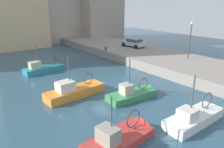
% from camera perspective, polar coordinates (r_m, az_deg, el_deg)
% --- Properties ---
extents(water_surface, '(80.00, 80.00, 0.00)m').
position_cam_1_polar(water_surface, '(22.03, -1.95, -3.56)').
color(water_surface, '#2D5166').
rests_on(water_surface, ground).
extents(quay_wall, '(9.00, 56.00, 1.20)m').
position_cam_1_polar(quay_wall, '(29.65, 16.46, 2.74)').
color(quay_wall, gray).
rests_on(quay_wall, ground).
extents(fishing_boat_green, '(5.59, 2.27, 4.57)m').
position_cam_1_polar(fishing_boat_green, '(19.87, 6.19, -5.89)').
color(fishing_boat_green, '#388951').
rests_on(fishing_boat_green, ground).
extents(fishing_boat_orange, '(6.50, 2.14, 4.67)m').
position_cam_1_polar(fishing_boat_orange, '(20.42, -9.19, -5.25)').
color(fishing_boat_orange, orange).
rests_on(fishing_boat_orange, ground).
extents(fishing_boat_white, '(5.97, 1.95, 4.56)m').
position_cam_1_polar(fishing_boat_white, '(17.12, 21.58, -11.47)').
color(fishing_boat_white, white).
rests_on(fishing_boat_white, ground).
extents(fishing_boat_teal, '(5.67, 2.11, 4.26)m').
position_cam_1_polar(fishing_boat_teal, '(28.32, -17.24, 0.91)').
color(fishing_boat_teal, teal).
rests_on(fishing_boat_teal, ground).
extents(fishing_boat_red, '(5.60, 2.53, 4.31)m').
position_cam_1_polar(fishing_boat_red, '(14.09, 3.21, -16.94)').
color(fishing_boat_red, '#BC3833').
rests_on(fishing_boat_red, ground).
extents(parked_car_silver, '(2.31, 4.31, 1.36)m').
position_cam_1_polar(parked_car_silver, '(36.40, 5.76, 8.36)').
color(parked_car_silver, '#B7B7BC').
rests_on(parked_car_silver, quay_wall).
extents(mooring_bollard_mid, '(0.28, 0.28, 0.55)m').
position_cam_1_polar(mooring_bollard_mid, '(33.52, -1.68, 6.81)').
color(mooring_bollard_mid, '#2D2D33').
rests_on(mooring_bollard_mid, quay_wall).
extents(quay_streetlamp, '(0.36, 0.36, 4.83)m').
position_cam_1_polar(quay_streetlamp, '(29.63, 20.30, 9.99)').
color(quay_streetlamp, '#38383D').
rests_on(quay_streetlamp, quay_wall).
extents(waterfront_building_east_mid, '(11.36, 6.56, 12.74)m').
position_cam_1_polar(waterfront_building_east_mid, '(49.92, -14.11, 15.84)').
color(waterfront_building_east_mid, '#B2A899').
rests_on(waterfront_building_east_mid, ground).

